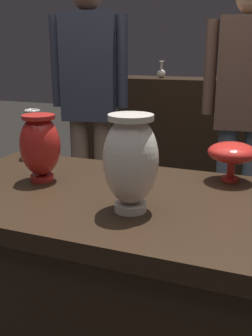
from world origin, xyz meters
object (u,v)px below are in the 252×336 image
Objects in this scene: visitor_center_back at (244,103)px; visitor_near_left at (90,95)px; vase_centerpiece at (131,160)px; vase_right_accent at (40,145)px; vase_tall_behind at (232,153)px; shelf_vase_far_left at (104,66)px; vase_left_accent at (34,142)px; shelf_vase_center at (228,62)px; shelf_vase_left at (161,73)px.

visitor_near_left is (-0.90, -0.15, 0.03)m from visitor_center_back.
vase_right_accent is (-0.36, 0.13, -0.02)m from vase_centerpiece.
vase_tall_behind is 0.10× the size of visitor_near_left.
vase_centerpiece is 1.86× the size of shelf_vase_far_left.
visitor_center_back reaches higher than vase_left_accent.
vase_left_accent is 2.01m from shelf_vase_center.
visitor_center_back reaches higher than shelf_vase_center.
visitor_near_left is (-0.68, -1.03, -0.18)m from shelf_vase_center.
vase_centerpiece is 0.16× the size of visitor_near_left.
vase_tall_behind is 0.62m from vase_right_accent.
vase_centerpiece reaches higher than vase_tall_behind.
shelf_vase_far_left is at bearing 179.35° from shelf_vase_left.
vase_centerpiece is 1.92× the size of shelf_vase_left.
shelf_vase_center is 0.17× the size of visitor_near_left.
shelf_vase_far_left reaches higher than vase_centerpiece.
vase_left_accent is at bearing 128.05° from vase_right_accent.
shelf_vase_left is 1.13m from visitor_center_back.
shelf_vase_center is at bearing 91.65° from vase_centerpiece.
shelf_vase_left reaches higher than vase_left_accent.
shelf_vase_far_left reaches higher than vase_tall_behind.
shelf_vase_left is at bearing -175.68° from shelf_vase_center.
shelf_vase_center is at bearing 1.84° from shelf_vase_far_left.
vase_centerpiece is 1.65× the size of vase_tall_behind.
visitor_center_back is at bearing 68.41° from vase_right_accent.
vase_right_accent is at bearing -51.95° from vase_left_accent.
vase_centerpiece is 1.43m from visitor_center_back.
visitor_center_back is (1.26, -0.85, -0.16)m from shelf_vase_far_left.
vase_left_accent is 0.93m from visitor_near_left.
vase_left_accent is at bearing 145.91° from vase_centerpiece.
shelf_vase_far_left is at bearing -83.40° from visitor_near_left.
vase_right_accent is 0.14× the size of visitor_center_back.
visitor_near_left is (-0.16, -0.99, -0.09)m from shelf_vase_left.
vase_left_accent is 0.31m from vase_right_accent.
vase_right_accent is 0.13× the size of visitor_near_left.
shelf_vase_left reaches higher than vase_tall_behind.
visitor_near_left is (-0.96, 0.92, 0.05)m from vase_tall_behind.
shelf_vase_far_left is at bearing -178.16° from shelf_vase_center.
shelf_vase_far_left is at bearing -41.49° from visitor_center_back.
visitor_near_left is at bearing -70.28° from shelf_vase_far_left.
visitor_center_back is at bearing 83.89° from vase_centerpiece.
shelf_vase_far_left reaches higher than vase_right_accent.
visitor_near_left is (0.36, -1.00, -0.13)m from shelf_vase_far_left.
visitor_near_left reaches higher than vase_left_accent.
vase_tall_behind is at bearing -55.49° from shelf_vase_far_left.
visitor_near_left reaches higher than shelf_vase_left.
shelf_vase_center is 2.08× the size of shelf_vase_left.
shelf_vase_center reaches higher than vase_centerpiece.
vase_centerpiece is at bearing 76.36° from visitor_center_back.
shelf_vase_far_left is (-0.56, 1.90, 0.21)m from vase_left_accent.
vase_right_accent is (0.19, -0.24, 0.05)m from vase_left_accent.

